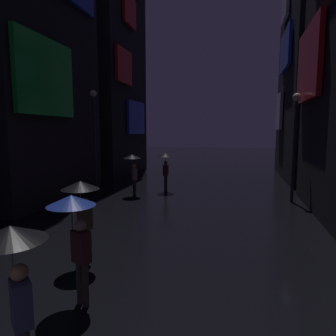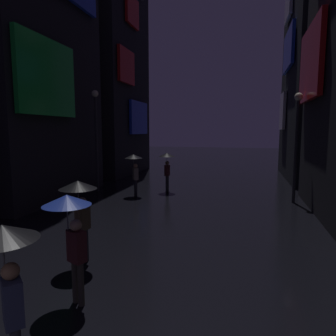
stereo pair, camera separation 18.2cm
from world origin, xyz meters
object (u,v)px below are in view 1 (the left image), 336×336
object	(u,v)px
pedestrian_foreground_left_black	(14,261)
pedestrian_midstreet_centre_black	(82,199)
pedestrian_far_right_black	(133,163)
streetlamp_left_far	(94,129)
streetlamp_right_far	(295,134)
pedestrian_near_crossing_blue	(75,219)
pedestrian_midstreet_left_black	(165,161)

from	to	relation	value
pedestrian_foreground_left_black	pedestrian_midstreet_centre_black	world-z (taller)	same
pedestrian_far_right_black	streetlamp_left_far	world-z (taller)	streetlamp_left_far
pedestrian_foreground_left_black	streetlamp_right_far	xyz separation A→B (m)	(5.11, 11.58, 1.49)
pedestrian_near_crossing_blue	streetlamp_left_far	size ratio (longest dim) A/B	0.39
pedestrian_far_right_black	streetlamp_right_far	size ratio (longest dim) A/B	0.43
pedestrian_foreground_left_black	pedestrian_near_crossing_blue	world-z (taller)	same
streetlamp_left_far	pedestrian_far_right_black	bearing A→B (deg)	-13.75
pedestrian_midstreet_left_black	streetlamp_left_far	world-z (taller)	streetlamp_left_far
pedestrian_midstreet_centre_black	streetlamp_left_far	size ratio (longest dim) A/B	0.39
pedestrian_midstreet_left_black	streetlamp_right_far	world-z (taller)	streetlamp_right_far
streetlamp_left_far	pedestrian_midstreet_left_black	bearing A→B (deg)	13.66
pedestrian_midstreet_centre_black	pedestrian_near_crossing_blue	distance (m)	1.69
streetlamp_right_far	pedestrian_far_right_black	bearing A→B (deg)	-176.25
pedestrian_midstreet_left_black	pedestrian_far_right_black	distance (m)	1.98
pedestrian_foreground_left_black	streetlamp_right_far	bearing A→B (deg)	66.19
streetlamp_right_far	streetlamp_left_far	distance (m)	10.00
pedestrian_midstreet_centre_black	pedestrian_near_crossing_blue	world-z (taller)	same
pedestrian_foreground_left_black	pedestrian_midstreet_centre_black	xyz separation A→B (m)	(-0.95, 3.34, 0.00)
pedestrian_midstreet_left_black	pedestrian_near_crossing_blue	distance (m)	10.80
pedestrian_foreground_left_black	pedestrian_near_crossing_blue	size ratio (longest dim) A/B	1.00
pedestrian_near_crossing_blue	streetlamp_right_far	size ratio (longest dim) A/B	0.43
pedestrian_far_right_black	pedestrian_midstreet_centre_black	xyz separation A→B (m)	(1.57, -7.74, 0.00)
pedestrian_midstreet_left_black	pedestrian_midstreet_centre_black	size ratio (longest dim) A/B	1.00
pedestrian_midstreet_left_black	pedestrian_near_crossing_blue	xyz separation A→B (m)	(0.96, -10.75, 0.00)
pedestrian_far_right_black	streetlamp_left_far	bearing A→B (deg)	166.25
pedestrian_foreground_left_black	pedestrian_midstreet_centre_black	distance (m)	3.47
pedestrian_midstreet_centre_black	pedestrian_near_crossing_blue	bearing A→B (deg)	-64.79
pedestrian_midstreet_left_black	pedestrian_foreground_left_black	bearing A→B (deg)	-84.55
pedestrian_midstreet_left_black	pedestrian_midstreet_centre_black	xyz separation A→B (m)	(0.24, -9.22, 0.00)
pedestrian_midstreet_left_black	pedestrian_midstreet_centre_black	world-z (taller)	same
pedestrian_far_right_black	pedestrian_foreground_left_black	bearing A→B (deg)	-77.17
pedestrian_near_crossing_blue	streetlamp_left_far	bearing A→B (deg)	115.29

